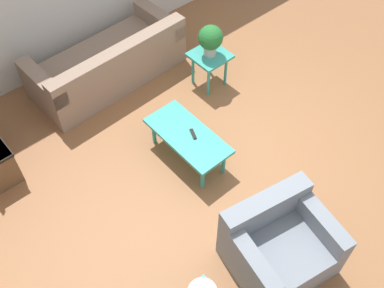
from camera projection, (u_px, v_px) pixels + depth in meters
ground_plane at (232, 163)px, 5.61m from camera, size 14.00×14.00×0.00m
sofa at (109, 64)px, 6.35m from camera, size 1.02×2.21×0.75m
armchair at (278, 244)px, 4.56m from camera, size 1.04×1.14×0.80m
coffee_table at (188, 137)px, 5.39m from camera, size 1.11×0.52×0.42m
side_table_plant at (210, 60)px, 6.18m from camera, size 0.49×0.49×0.53m
potted_plant at (211, 39)px, 5.91m from camera, size 0.33×0.33×0.45m
remote_control at (193, 134)px, 5.34m from camera, size 0.16×0.10×0.02m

